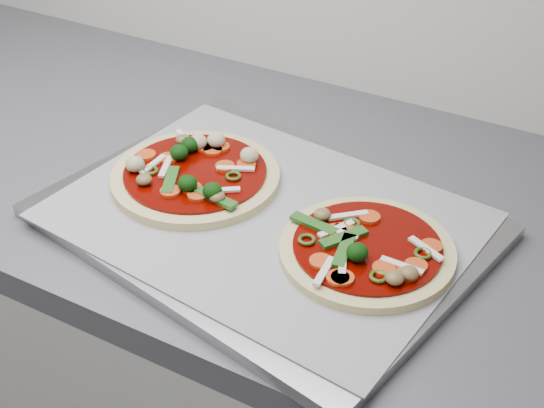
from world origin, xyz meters
The scene contains 4 objects.
baking_tray centered at (-0.62, 1.22, 0.91)m, with size 0.50×0.37×0.02m, color #939297.
parchment centered at (-0.62, 1.22, 0.92)m, with size 0.47×0.35×0.00m, color gray.
pizza_left centered at (-0.73, 1.24, 0.93)m, with size 0.24×0.24×0.04m.
pizza_right centered at (-0.48, 1.20, 0.93)m, with size 0.25×0.25×0.03m.
Camera 1 is at (-0.26, 0.58, 1.45)m, focal length 50.00 mm.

